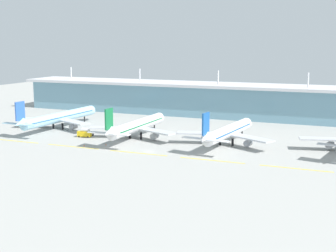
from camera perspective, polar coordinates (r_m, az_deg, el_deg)
ground_plane at (r=213.03m, az=-2.27°, el=-3.06°), size 600.00×600.00×0.00m
terminal_building at (r=314.37m, az=6.29°, el=3.16°), size 288.00×34.00×30.48m
airliner_nearest at (r=274.41m, az=-12.96°, el=1.02°), size 48.76×71.58×18.90m
airliner_near_middle at (r=240.64m, az=-3.81°, el=0.01°), size 48.80×64.33×18.90m
airliner_far_middle at (r=226.21m, az=7.19°, el=-0.69°), size 48.54×60.87×18.90m
taxiway_stripe_west at (r=246.84m, az=-17.93°, el=-1.72°), size 28.00×0.70×0.04m
taxiway_stripe_mid_west at (r=226.51m, az=-11.36°, el=-2.45°), size 28.00×0.70×0.04m
taxiway_stripe_centre at (r=209.76m, az=-3.61°, el=-3.27°), size 28.00×0.70×0.04m
taxiway_stripe_mid_east at (r=197.49m, az=5.30°, el=-4.13°), size 28.00×0.70×0.04m
taxiway_stripe_east at (r=190.57m, az=15.14°, el=-4.97°), size 28.00×0.70×0.04m
fuel_truck at (r=247.55m, az=-10.00°, el=-0.82°), size 7.47×3.47×4.95m
baggage_cart at (r=251.09m, az=-9.37°, el=-0.88°), size 3.54×3.99×2.48m
safety_cone_left_wingtip at (r=227.28m, az=-7.47°, el=-2.21°), size 0.56×0.56×0.70m
safety_cone_nose_front at (r=226.55m, az=-10.06°, el=-2.32°), size 0.56×0.56×0.70m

